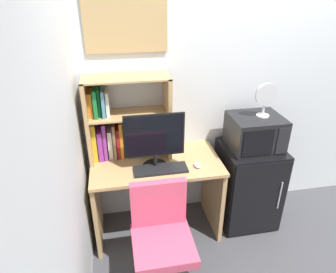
% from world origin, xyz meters
% --- Properties ---
extents(wall_back, '(6.40, 0.04, 2.60)m').
position_xyz_m(wall_back, '(0.40, 0.02, 1.30)').
color(wall_back, silver).
rests_on(wall_back, ground_plane).
extents(wall_left, '(0.04, 4.40, 2.60)m').
position_xyz_m(wall_left, '(-1.62, -1.60, 1.30)').
color(wall_left, silver).
rests_on(wall_left, ground_plane).
extents(desk, '(1.12, 0.61, 0.77)m').
position_xyz_m(desk, '(-0.99, -0.30, 0.52)').
color(desk, tan).
rests_on(desk, ground_plane).
extents(hutch_bookshelf, '(0.70, 0.30, 0.72)m').
position_xyz_m(hutch_bookshelf, '(-1.29, -0.13, 1.08)').
color(hutch_bookshelf, tan).
rests_on(hutch_bookshelf, desk).
extents(monitor, '(0.49, 0.21, 0.48)m').
position_xyz_m(monitor, '(-1.01, -0.38, 1.03)').
color(monitor, black).
rests_on(monitor, desk).
extents(keyboard, '(0.44, 0.16, 0.02)m').
position_xyz_m(keyboard, '(-0.97, -0.45, 0.78)').
color(keyboard, black).
rests_on(keyboard, desk).
extents(computer_mouse, '(0.06, 0.09, 0.03)m').
position_xyz_m(computer_mouse, '(-0.66, -0.44, 0.78)').
color(computer_mouse, silver).
rests_on(computer_mouse, desk).
extents(mini_fridge, '(0.53, 0.53, 0.81)m').
position_xyz_m(mini_fridge, '(-0.10, -0.30, 0.41)').
color(mini_fridge, black).
rests_on(mini_fridge, ground_plane).
extents(microwave, '(0.45, 0.40, 0.30)m').
position_xyz_m(microwave, '(-0.10, -0.30, 0.97)').
color(microwave, black).
rests_on(microwave, mini_fridge).
extents(desk_fan, '(0.19, 0.11, 0.30)m').
position_xyz_m(desk_fan, '(-0.05, -0.31, 1.29)').
color(desk_fan, silver).
rests_on(desk_fan, microwave).
extents(desk_chair, '(0.49, 0.49, 0.90)m').
position_xyz_m(desk_chair, '(-1.05, -0.93, 0.41)').
color(desk_chair, black).
rests_on(desk_chair, ground_plane).
extents(wall_corkboard, '(0.65, 0.02, 0.45)m').
position_xyz_m(wall_corkboard, '(-1.17, -0.01, 1.87)').
color(wall_corkboard, tan).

